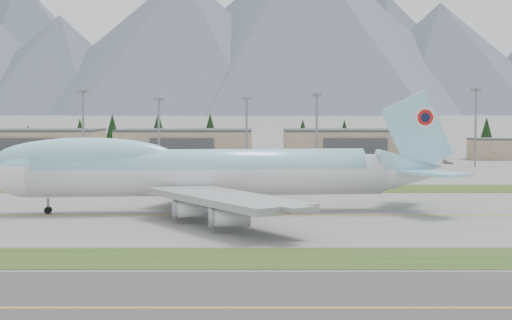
{
  "coord_description": "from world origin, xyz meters",
  "views": [
    {
      "loc": [
        10.72,
        -133.33,
        18.51
      ],
      "look_at": [
        10.67,
        24.04,
        8.0
      ],
      "focal_mm": 55.0,
      "sensor_mm": 36.0,
      "label": 1
    }
  ],
  "objects_px": {
    "service_vehicle_b": "(230,165)",
    "hangar_right": "(351,144)",
    "service_vehicle_a": "(120,165)",
    "service_vehicle_c": "(448,164)",
    "boeing_747_freighter": "(203,172)",
    "hangar_left": "(34,144)",
    "hangar_center": "(185,144)"
  },
  "relations": [
    {
      "from": "service_vehicle_c",
      "to": "hangar_left",
      "type": "bearing_deg",
      "value": 152.6
    },
    {
      "from": "service_vehicle_a",
      "to": "service_vehicle_b",
      "type": "height_order",
      "value": "service_vehicle_a"
    },
    {
      "from": "hangar_left",
      "to": "service_vehicle_c",
      "type": "height_order",
      "value": "hangar_left"
    },
    {
      "from": "hangar_left",
      "to": "service_vehicle_a",
      "type": "xyz_separation_m",
      "value": [
        36.85,
        -31.08,
        -5.39
      ]
    },
    {
      "from": "boeing_747_freighter",
      "to": "hangar_center",
      "type": "xyz_separation_m",
      "value": [
        -16.26,
        144.54,
        -1.8
      ]
    },
    {
      "from": "hangar_right",
      "to": "boeing_747_freighter",
      "type": "bearing_deg",
      "value": -106.84
    },
    {
      "from": "service_vehicle_a",
      "to": "service_vehicle_c",
      "type": "relative_size",
      "value": 0.86
    },
    {
      "from": "service_vehicle_a",
      "to": "hangar_right",
      "type": "bearing_deg",
      "value": 26.93
    },
    {
      "from": "service_vehicle_a",
      "to": "hangar_center",
      "type": "bearing_deg",
      "value": 64.96
    },
    {
      "from": "hangar_left",
      "to": "hangar_center",
      "type": "bearing_deg",
      "value": 0.0
    },
    {
      "from": "boeing_747_freighter",
      "to": "hangar_center",
      "type": "relative_size",
      "value": 1.73
    },
    {
      "from": "service_vehicle_b",
      "to": "service_vehicle_c",
      "type": "xyz_separation_m",
      "value": [
        71.93,
        8.22,
        0.0
      ]
    },
    {
      "from": "boeing_747_freighter",
      "to": "service_vehicle_a",
      "type": "relative_size",
      "value": 20.56
    },
    {
      "from": "hangar_center",
      "to": "service_vehicle_b",
      "type": "height_order",
      "value": "hangar_center"
    },
    {
      "from": "service_vehicle_b",
      "to": "hangar_left",
      "type": "bearing_deg",
      "value": 57.69
    },
    {
      "from": "boeing_747_freighter",
      "to": "service_vehicle_c",
      "type": "bearing_deg",
      "value": 53.53
    },
    {
      "from": "hangar_left",
      "to": "service_vehicle_b",
      "type": "relative_size",
      "value": 13.82
    },
    {
      "from": "service_vehicle_c",
      "to": "service_vehicle_a",
      "type": "bearing_deg",
      "value": 165.78
    },
    {
      "from": "hangar_center",
      "to": "service_vehicle_c",
      "type": "bearing_deg",
      "value": -15.18
    },
    {
      "from": "service_vehicle_b",
      "to": "service_vehicle_c",
      "type": "relative_size",
      "value": 0.74
    },
    {
      "from": "hangar_center",
      "to": "service_vehicle_c",
      "type": "height_order",
      "value": "hangar_center"
    },
    {
      "from": "service_vehicle_b",
      "to": "hangar_right",
      "type": "bearing_deg",
      "value": -60.89
    },
    {
      "from": "hangar_right",
      "to": "service_vehicle_c",
      "type": "relative_size",
      "value": 10.27
    },
    {
      "from": "hangar_center",
      "to": "service_vehicle_a",
      "type": "xyz_separation_m",
      "value": [
        -18.15,
        -31.08,
        -5.39
      ]
    },
    {
      "from": "hangar_right",
      "to": "service_vehicle_b",
      "type": "height_order",
      "value": "hangar_right"
    },
    {
      "from": "hangar_center",
      "to": "service_vehicle_c",
      "type": "relative_size",
      "value": 10.27
    },
    {
      "from": "hangar_right",
      "to": "service_vehicle_c",
      "type": "xyz_separation_m",
      "value": [
        29.29,
        -24.23,
        -5.39
      ]
    },
    {
      "from": "boeing_747_freighter",
      "to": "hangar_left",
      "type": "xyz_separation_m",
      "value": [
        -71.26,
        144.54,
        -1.8
      ]
    },
    {
      "from": "service_vehicle_b",
      "to": "hangar_center",
      "type": "bearing_deg",
      "value": 19.99
    },
    {
      "from": "service_vehicle_a",
      "to": "service_vehicle_b",
      "type": "distance_m",
      "value": 35.54
    },
    {
      "from": "hangar_right",
      "to": "service_vehicle_a",
      "type": "relative_size",
      "value": 11.91
    },
    {
      "from": "boeing_747_freighter",
      "to": "service_vehicle_b",
      "type": "bearing_deg",
      "value": 84.23
    }
  ]
}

